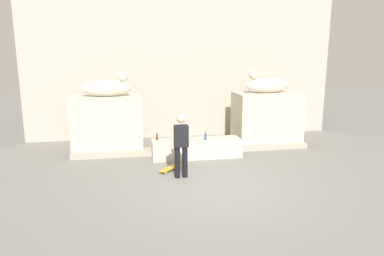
{
  "coord_description": "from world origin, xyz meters",
  "views": [
    {
      "loc": [
        -1.98,
        -7.94,
        3.3
      ],
      "look_at": [
        -0.29,
        1.83,
        1.1
      ],
      "focal_mm": 34.25,
      "sensor_mm": 36.0,
      "label": 1
    }
  ],
  "objects_px": {
    "skater": "(181,143)",
    "bottle_blue": "(206,137)",
    "statue_reclining_right": "(267,85)",
    "bottle_green": "(190,136)",
    "skateboard": "(170,168)",
    "statue_reclining_left": "(107,87)",
    "bottle_brown": "(157,137)"
  },
  "relations": [
    {
      "from": "bottle_green",
      "to": "bottle_brown",
      "type": "distance_m",
      "value": 1.02
    },
    {
      "from": "skater",
      "to": "bottle_brown",
      "type": "xyz_separation_m",
      "value": [
        -0.47,
        1.88,
        -0.29
      ]
    },
    {
      "from": "bottle_brown",
      "to": "bottle_blue",
      "type": "xyz_separation_m",
      "value": [
        1.45,
        -0.23,
        0.01
      ]
    },
    {
      "from": "skater",
      "to": "skateboard",
      "type": "distance_m",
      "value": 1.06
    },
    {
      "from": "bottle_blue",
      "to": "skater",
      "type": "bearing_deg",
      "value": -120.93
    },
    {
      "from": "statue_reclining_right",
      "to": "skateboard",
      "type": "distance_m",
      "value": 4.74
    },
    {
      "from": "bottle_green",
      "to": "statue_reclining_left",
      "type": "bearing_deg",
      "value": 155.98
    },
    {
      "from": "statue_reclining_left",
      "to": "bottle_brown",
      "type": "height_order",
      "value": "statue_reclining_left"
    },
    {
      "from": "skater",
      "to": "bottle_blue",
      "type": "bearing_deg",
      "value": 54.98
    },
    {
      "from": "statue_reclining_left",
      "to": "skateboard",
      "type": "xyz_separation_m",
      "value": [
        1.72,
        -2.35,
        -1.99
      ]
    },
    {
      "from": "bottle_green",
      "to": "bottle_blue",
      "type": "bearing_deg",
      "value": -23.94
    },
    {
      "from": "statue_reclining_left",
      "to": "skateboard",
      "type": "height_order",
      "value": "statue_reclining_left"
    },
    {
      "from": "statue_reclining_right",
      "to": "skateboard",
      "type": "relative_size",
      "value": 2.26
    },
    {
      "from": "skater",
      "to": "bottle_blue",
      "type": "relative_size",
      "value": 6.13
    },
    {
      "from": "skater",
      "to": "skateboard",
      "type": "height_order",
      "value": "skater"
    },
    {
      "from": "statue_reclining_right",
      "to": "skater",
      "type": "height_order",
      "value": "statue_reclining_right"
    },
    {
      "from": "statue_reclining_left",
      "to": "skater",
      "type": "distance_m",
      "value": 3.7
    },
    {
      "from": "statue_reclining_left",
      "to": "bottle_blue",
      "type": "bearing_deg",
      "value": -19.17
    },
    {
      "from": "statue_reclining_right",
      "to": "statue_reclining_left",
      "type": "bearing_deg",
      "value": -4.94
    },
    {
      "from": "statue_reclining_right",
      "to": "bottle_brown",
      "type": "height_order",
      "value": "statue_reclining_right"
    },
    {
      "from": "statue_reclining_right",
      "to": "bottle_green",
      "type": "bearing_deg",
      "value": 16.47
    },
    {
      "from": "bottle_brown",
      "to": "bottle_blue",
      "type": "distance_m",
      "value": 1.47
    },
    {
      "from": "skater",
      "to": "statue_reclining_right",
      "type": "bearing_deg",
      "value": 36.95
    },
    {
      "from": "skateboard",
      "to": "bottle_blue",
      "type": "bearing_deg",
      "value": -6.56
    },
    {
      "from": "statue_reclining_left",
      "to": "statue_reclining_right",
      "type": "height_order",
      "value": "same"
    },
    {
      "from": "skater",
      "to": "bottle_green",
      "type": "bearing_deg",
      "value": 69.1
    },
    {
      "from": "statue_reclining_left",
      "to": "skater",
      "type": "bearing_deg",
      "value": -51.89
    },
    {
      "from": "statue_reclining_left",
      "to": "bottle_green",
      "type": "xyz_separation_m",
      "value": [
        2.49,
        -1.11,
        -1.42
      ]
    },
    {
      "from": "skateboard",
      "to": "bottle_brown",
      "type": "height_order",
      "value": "bottle_brown"
    },
    {
      "from": "statue_reclining_left",
      "to": "bottle_blue",
      "type": "distance_m",
      "value": 3.49
    },
    {
      "from": "skater",
      "to": "bottle_brown",
      "type": "relative_size",
      "value": 6.61
    },
    {
      "from": "skater",
      "to": "bottle_green",
      "type": "height_order",
      "value": "skater"
    }
  ]
}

